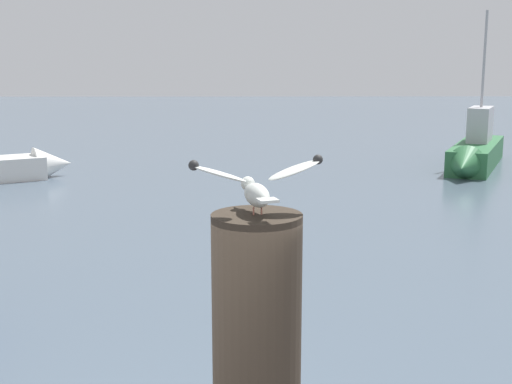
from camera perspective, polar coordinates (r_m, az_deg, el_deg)
mooring_post at (r=3.09m, az=0.07°, el=-11.50°), size 0.40×0.40×1.06m
seagull at (r=2.90m, az=0.05°, el=0.54°), size 0.58×0.39×0.25m
boat_green at (r=21.51m, az=17.96°, el=3.31°), size 3.45×5.73×4.81m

